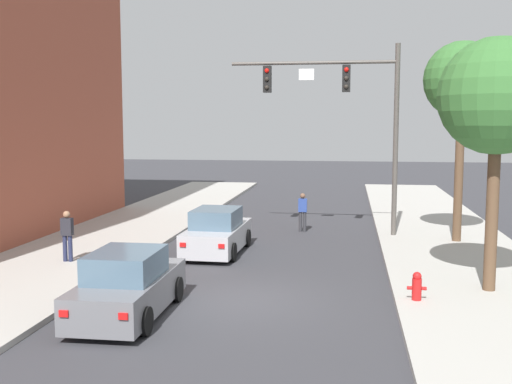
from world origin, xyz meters
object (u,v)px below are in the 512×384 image
Objects in this scene: traffic_signal_mast at (348,104)px; street_tree_second at (462,82)px; car_lead_silver at (217,233)px; pedestrian_sidewalk_left_walker at (67,233)px; street_tree_nearest at (497,98)px; pedestrian_crossing_road at (303,210)px; car_following_grey at (128,286)px; fire_hydrant at (417,286)px.

traffic_signal_mast is 4.31m from street_tree_second.
car_lead_silver is at bearing -140.15° from traffic_signal_mast.
pedestrian_sidewalk_left_walker is 0.22× the size of street_tree_second.
traffic_signal_mast is at bearing 115.53° from street_tree_nearest.
street_tree_nearest is (5.65, -9.00, 4.32)m from pedestrian_crossing_road.
traffic_signal_mast reaches higher than pedestrian_crossing_road.
car_following_grey is 10.44m from street_tree_nearest.
street_tree_nearest is at bearing -64.47° from traffic_signal_mast.
fire_hydrant is 0.11× the size of street_tree_nearest.
car_following_grey is 14.74m from street_tree_second.
pedestrian_crossing_road is 10.89m from fire_hydrant.
pedestrian_sidewalk_left_walker reaches higher than pedestrian_crossing_road.
fire_hydrant is at bearing 15.23° from car_following_grey.
traffic_signal_mast is at bearing 39.85° from car_lead_silver.
traffic_signal_mast reaches higher than street_tree_second.
car_lead_silver is 5.10m from pedestrian_sidewalk_left_walker.
pedestrian_sidewalk_left_walker is at bearing -157.08° from street_tree_second.
street_tree_second reaches higher than car_following_grey.
traffic_signal_mast is 11.73m from pedestrian_sidewalk_left_walker.
traffic_signal_mast is at bearing 101.04° from fire_hydrant.
traffic_signal_mast is at bearing 65.42° from car_following_grey.
fire_hydrant is 10.27m from street_tree_second.
street_tree_nearest reaches higher than pedestrian_sidewalk_left_walker.
car_lead_silver and car_following_grey have the same top height.
traffic_signal_mast is 1.76× the size of car_following_grey.
car_following_grey is (-0.58, -7.34, 0.00)m from car_lead_silver.
street_tree_nearest is at bearing 19.35° from car_following_grey.
fire_hydrant is at bearing -40.96° from car_lead_silver.
traffic_signal_mast reaches higher than car_following_grey.
car_following_grey is at bearing -51.20° from pedestrian_sidewalk_left_walker.
pedestrian_sidewalk_left_walker is at bearing -133.23° from pedestrian_crossing_road.
car_lead_silver is at bearing 139.04° from fire_hydrant.
street_tree_nearest is at bearing -26.92° from car_lead_silver.
car_following_grey is at bearing -104.96° from pedestrian_crossing_road.
pedestrian_sidewalk_left_walker reaches higher than fire_hydrant.
car_following_grey is 7.13m from fire_hydrant.
fire_hydrant is at bearing -14.77° from pedestrian_sidewalk_left_walker.
pedestrian_crossing_road is 0.22× the size of street_tree_second.
pedestrian_sidewalk_left_walker is 14.96m from street_tree_second.
fire_hydrant is 0.10× the size of street_tree_second.
car_following_grey is at bearing -160.65° from street_tree_nearest.
car_lead_silver is 0.57× the size of street_tree_second.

